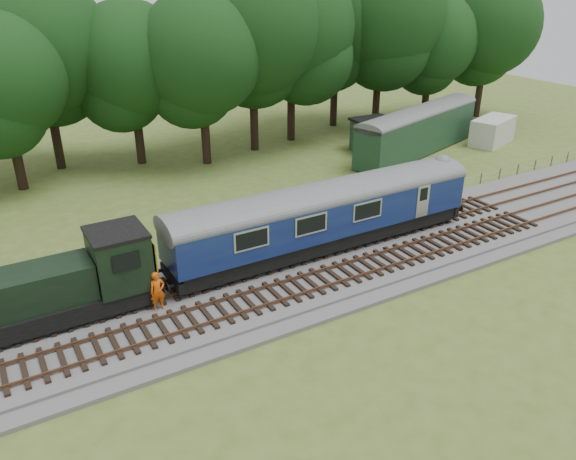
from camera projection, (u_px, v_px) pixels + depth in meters
ground at (272, 283)px, 28.70m from camera, size 120.00×120.00×0.00m
ballast at (272, 280)px, 28.63m from camera, size 70.00×7.00×0.35m
track_north at (259, 264)px, 29.62m from camera, size 67.20×2.40×0.21m
track_south at (288, 290)px, 27.28m from camera, size 67.20×2.40×0.21m
fence at (234, 248)px, 32.21m from camera, size 64.00×0.12×1.00m
tree_line at (142, 164)px, 45.87m from camera, size 70.00×8.00×18.00m
dmu_railcar at (325, 211)px, 30.56m from camera, size 18.05×2.86×3.88m
shunter_loco at (59, 288)px, 24.48m from camera, size 8.91×2.60×3.38m
worker at (158, 291)px, 25.48m from camera, size 0.71×0.47×1.92m
parked_coach at (418, 128)px, 47.70m from camera, size 15.34×7.02×3.89m
shed at (375, 135)px, 48.43m from camera, size 3.59×3.59×2.81m
caravan at (492, 131)px, 50.71m from camera, size 5.28×3.75×2.34m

